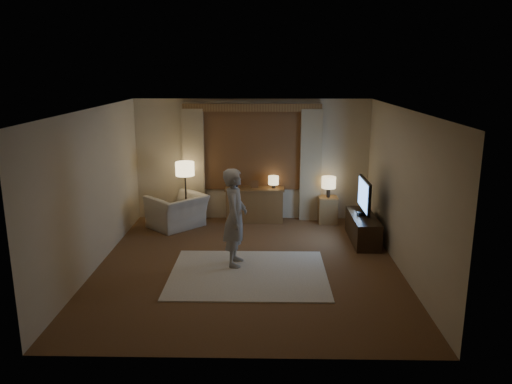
{
  "coord_description": "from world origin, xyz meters",
  "views": [
    {
      "loc": [
        0.29,
        -7.81,
        3.22
      ],
      "look_at": [
        0.12,
        0.6,
        1.12
      ],
      "focal_mm": 35.0,
      "sensor_mm": 36.0,
      "label": 1
    }
  ],
  "objects_px": {
    "armchair": "(177,211)",
    "tv_stand": "(363,228)",
    "side_table": "(328,210)",
    "sideboard": "(255,206)",
    "person": "(235,217)"
  },
  "relations": [
    {
      "from": "sideboard",
      "to": "person",
      "type": "height_order",
      "value": "person"
    },
    {
      "from": "sideboard",
      "to": "armchair",
      "type": "height_order",
      "value": "sideboard"
    },
    {
      "from": "sideboard",
      "to": "side_table",
      "type": "height_order",
      "value": "sideboard"
    },
    {
      "from": "sideboard",
      "to": "tv_stand",
      "type": "xyz_separation_m",
      "value": [
        2.09,
        -1.2,
        -0.1
      ]
    },
    {
      "from": "armchair",
      "to": "tv_stand",
      "type": "relative_size",
      "value": 0.75
    },
    {
      "from": "side_table",
      "to": "sideboard",
      "type": "bearing_deg",
      "value": 178.17
    },
    {
      "from": "sideboard",
      "to": "tv_stand",
      "type": "distance_m",
      "value": 2.42
    },
    {
      "from": "sideboard",
      "to": "tv_stand",
      "type": "relative_size",
      "value": 0.86
    },
    {
      "from": "armchair",
      "to": "tv_stand",
      "type": "bearing_deg",
      "value": 122.39
    },
    {
      "from": "sideboard",
      "to": "tv_stand",
      "type": "bearing_deg",
      "value": -29.84
    },
    {
      "from": "side_table",
      "to": "tv_stand",
      "type": "height_order",
      "value": "side_table"
    },
    {
      "from": "armchair",
      "to": "side_table",
      "type": "bearing_deg",
      "value": 141.09
    },
    {
      "from": "side_table",
      "to": "person",
      "type": "bearing_deg",
      "value": -126.98
    },
    {
      "from": "tv_stand",
      "to": "side_table",
      "type": "bearing_deg",
      "value": 114.75
    },
    {
      "from": "side_table",
      "to": "tv_stand",
      "type": "relative_size",
      "value": 0.4
    }
  ]
}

